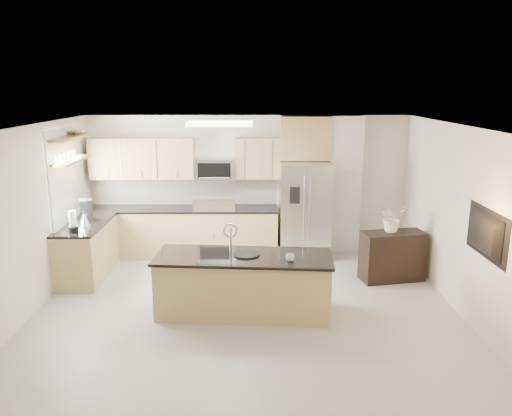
{
  "coord_description": "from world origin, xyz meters",
  "views": [
    {
      "loc": [
        0.1,
        -6.09,
        3.12
      ],
      "look_at": [
        0.15,
        1.3,
        1.31
      ],
      "focal_mm": 35.0,
      "sensor_mm": 36.0,
      "label": 1
    }
  ],
  "objects_px": {
    "coffee_maker": "(86,211)",
    "flower_vase": "(393,211)",
    "cup": "(290,258)",
    "platter": "(247,254)",
    "island": "(244,284)",
    "television": "(480,233)",
    "blender": "(73,223)",
    "range": "(216,231)",
    "microwave": "(215,169)",
    "bowl": "(75,132)",
    "kettle": "(84,220)",
    "credenza": "(392,256)",
    "refrigerator": "(305,210)"
  },
  "relations": [
    {
      "from": "coffee_maker",
      "to": "flower_vase",
      "type": "height_order",
      "value": "flower_vase"
    },
    {
      "from": "cup",
      "to": "platter",
      "type": "xyz_separation_m",
      "value": [
        -0.58,
        0.24,
        -0.04
      ]
    },
    {
      "from": "island",
      "to": "platter",
      "type": "height_order",
      "value": "island"
    },
    {
      "from": "platter",
      "to": "television",
      "type": "distance_m",
      "value": 3.01
    },
    {
      "from": "blender",
      "to": "platter",
      "type": "bearing_deg",
      "value": -17.95
    },
    {
      "from": "range",
      "to": "microwave",
      "type": "distance_m",
      "value": 1.16
    },
    {
      "from": "flower_vase",
      "to": "television",
      "type": "height_order",
      "value": "television"
    },
    {
      "from": "microwave",
      "to": "bowl",
      "type": "xyz_separation_m",
      "value": [
        -2.25,
        -0.78,
        0.76
      ]
    },
    {
      "from": "microwave",
      "to": "flower_vase",
      "type": "relative_size",
      "value": 1.11
    },
    {
      "from": "range",
      "to": "television",
      "type": "xyz_separation_m",
      "value": [
        3.51,
        -3.12,
        0.88
      ]
    },
    {
      "from": "blender",
      "to": "kettle",
      "type": "relative_size",
      "value": 1.45
    },
    {
      "from": "bowl",
      "to": "flower_vase",
      "type": "xyz_separation_m",
      "value": [
        5.22,
        -0.55,
        -1.23
      ]
    },
    {
      "from": "cup",
      "to": "bowl",
      "type": "distance_m",
      "value": 4.27
    },
    {
      "from": "range",
      "to": "credenza",
      "type": "bearing_deg",
      "value": -22.92
    },
    {
      "from": "refrigerator",
      "to": "credenza",
      "type": "xyz_separation_m",
      "value": [
        1.33,
        -1.22,
        -0.48
      ]
    },
    {
      "from": "bowl",
      "to": "coffee_maker",
      "type": "bearing_deg",
      "value": -55.21
    },
    {
      "from": "range",
      "to": "blender",
      "type": "xyz_separation_m",
      "value": [
        -2.07,
        -1.58,
        0.6
      ]
    },
    {
      "from": "range",
      "to": "coffee_maker",
      "type": "height_order",
      "value": "coffee_maker"
    },
    {
      "from": "range",
      "to": "coffee_maker",
      "type": "xyz_separation_m",
      "value": [
        -2.09,
        -0.88,
        0.62
      ]
    },
    {
      "from": "coffee_maker",
      "to": "island",
      "type": "bearing_deg",
      "value": -31.0
    },
    {
      "from": "television",
      "to": "bowl",
      "type": "bearing_deg",
      "value": 66.83
    },
    {
      "from": "microwave",
      "to": "television",
      "type": "relative_size",
      "value": 0.71
    },
    {
      "from": "microwave",
      "to": "kettle",
      "type": "relative_size",
      "value": 3.21
    },
    {
      "from": "range",
      "to": "flower_vase",
      "type": "distance_m",
      "value": 3.27
    },
    {
      "from": "credenza",
      "to": "flower_vase",
      "type": "xyz_separation_m",
      "value": [
        -0.03,
        0.06,
        0.75
      ]
    },
    {
      "from": "credenza",
      "to": "coffee_maker",
      "type": "bearing_deg",
      "value": 164.86
    },
    {
      "from": "coffee_maker",
      "to": "kettle",
      "type": "bearing_deg",
      "value": -78.13
    },
    {
      "from": "island",
      "to": "credenza",
      "type": "relative_size",
      "value": 2.45
    },
    {
      "from": "platter",
      "to": "television",
      "type": "bearing_deg",
      "value": -12.94
    },
    {
      "from": "microwave",
      "to": "television",
      "type": "xyz_separation_m",
      "value": [
        3.51,
        -3.24,
        -0.28
      ]
    },
    {
      "from": "television",
      "to": "cup",
      "type": "bearing_deg",
      "value": 79.6
    },
    {
      "from": "refrigerator",
      "to": "platter",
      "type": "bearing_deg",
      "value": -113.5
    },
    {
      "from": "credenza",
      "to": "blender",
      "type": "xyz_separation_m",
      "value": [
        -5.07,
        -0.32,
        0.66
      ]
    },
    {
      "from": "credenza",
      "to": "platter",
      "type": "distance_m",
      "value": 2.7
    },
    {
      "from": "range",
      "to": "platter",
      "type": "height_order",
      "value": "range"
    },
    {
      "from": "range",
      "to": "microwave",
      "type": "bearing_deg",
      "value": 90.0
    },
    {
      "from": "flower_vase",
      "to": "television",
      "type": "distance_m",
      "value": 2.0
    },
    {
      "from": "range",
      "to": "coffee_maker",
      "type": "distance_m",
      "value": 2.35
    },
    {
      "from": "coffee_maker",
      "to": "bowl",
      "type": "height_order",
      "value": "bowl"
    },
    {
      "from": "microwave",
      "to": "bowl",
      "type": "height_order",
      "value": "bowl"
    },
    {
      "from": "island",
      "to": "flower_vase",
      "type": "bearing_deg",
      "value": 32.4
    },
    {
      "from": "range",
      "to": "flower_vase",
      "type": "relative_size",
      "value": 1.67
    },
    {
      "from": "bowl",
      "to": "blender",
      "type": "bearing_deg",
      "value": -79.33
    },
    {
      "from": "credenza",
      "to": "bowl",
      "type": "distance_m",
      "value": 5.64
    },
    {
      "from": "microwave",
      "to": "credenza",
      "type": "xyz_separation_m",
      "value": [
        2.99,
        -1.39,
        -1.22
      ]
    },
    {
      "from": "refrigerator",
      "to": "kettle",
      "type": "bearing_deg",
      "value": -162.45
    },
    {
      "from": "range",
      "to": "refrigerator",
      "type": "bearing_deg",
      "value": -1.6
    },
    {
      "from": "cup",
      "to": "kettle",
      "type": "bearing_deg",
      "value": 155.26
    },
    {
      "from": "credenza",
      "to": "cup",
      "type": "relative_size",
      "value": 8.78
    },
    {
      "from": "microwave",
      "to": "blender",
      "type": "xyz_separation_m",
      "value": [
        -2.07,
        -1.71,
        -0.56
      ]
    }
  ]
}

